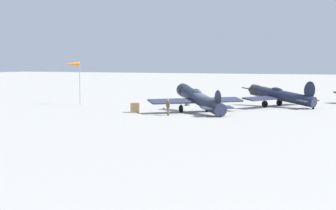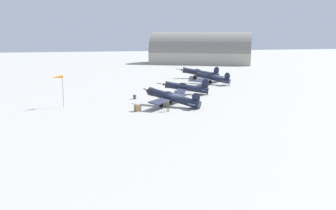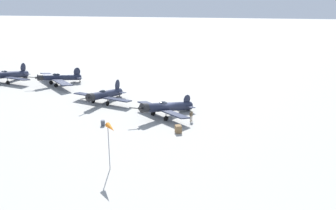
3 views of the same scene
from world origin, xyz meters
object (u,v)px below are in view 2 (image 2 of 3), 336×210
ground_crew_mechanic (168,105)px  equipment_crate (138,108)px  airplane_outer_stand (199,73)px  airplane_mid_apron (185,87)px  airplane_far_line (211,78)px  windsock_mast (57,78)px  fuel_drum (135,97)px  airplane_foreground (172,98)px

ground_crew_mechanic → equipment_crate: 4.99m
airplane_outer_stand → equipment_crate: 46.14m
airplane_mid_apron → airplane_far_line: (-10.57, -13.20, 0.15)m
equipment_crate → windsock_mast: size_ratio=0.21×
airplane_mid_apron → fuel_drum: airplane_mid_apron is taller
equipment_crate → windsock_mast: bearing=-24.6°
ground_crew_mechanic → equipment_crate: size_ratio=1.49×
ground_crew_mechanic → windsock_mast: bearing=106.8°
ground_crew_mechanic → windsock_mast: 19.28m
airplane_foreground → fuel_drum: size_ratio=11.49×
airplane_mid_apron → windsock_mast: bearing=38.8°
airplane_foreground → equipment_crate: airplane_foreground is taller
airplane_mid_apron → fuel_drum: (11.05, 3.28, -1.02)m
airplane_far_line → airplane_mid_apron: bearing=97.1°
airplane_foreground → windsock_mast: windsock_mast is taller
airplane_foreground → windsock_mast: bearing=32.7°
airplane_outer_stand → equipment_crate: size_ratio=11.30×
airplane_foreground → equipment_crate: (6.41, 2.77, -1.02)m
airplane_foreground → fuel_drum: (5.30, -8.52, -1.13)m
fuel_drum → windsock_mast: size_ratio=0.15×
airplane_outer_stand → fuel_drum: size_ratio=15.63×
airplane_foreground → airplane_outer_stand: 40.69m
airplane_outer_stand → ground_crew_mechanic: (18.71, 41.12, -0.54)m
fuel_drum → airplane_far_line: bearing=-142.7°
airplane_mid_apron → equipment_crate: airplane_mid_apron is taller
ground_crew_mechanic → windsock_mast: windsock_mast is taller
equipment_crate → windsock_mast: (12.65, -5.78, 4.56)m
ground_crew_mechanic → equipment_crate: ground_crew_mechanic is taller
airplane_foreground → airplane_far_line: (-16.32, -25.00, 0.03)m
airplane_far_line → airplane_outer_stand: bearing=-47.7°
airplane_outer_stand → ground_crew_mechanic: airplane_outer_stand is taller
airplane_mid_apron → equipment_crate: (12.16, 14.56, -0.90)m
ground_crew_mechanic → airplane_mid_apron: bearing=14.4°
windsock_mast → airplane_outer_stand: bearing=-136.8°
airplane_foreground → airplane_mid_apron: bearing=-74.3°
ground_crew_mechanic → windsock_mast: (17.42, -7.20, 4.05)m
equipment_crate → ground_crew_mechanic: bearing=163.4°
airplane_foreground → windsock_mast: 19.63m
airplane_outer_stand → equipment_crate: airplane_outer_stand is taller
airplane_far_line → windsock_mast: size_ratio=1.97×
airplane_far_line → equipment_crate: bearing=96.5°
airplane_outer_stand → ground_crew_mechanic: bearing=83.5°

